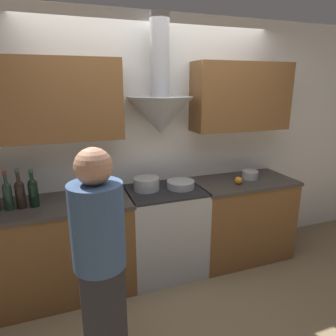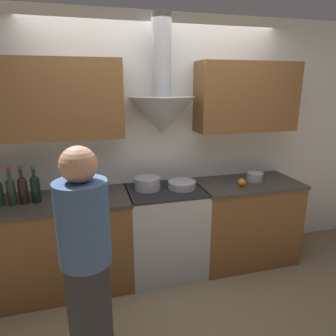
# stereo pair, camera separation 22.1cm
# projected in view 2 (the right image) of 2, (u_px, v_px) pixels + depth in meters

# --- Properties ---
(ground_plane) EXTENTS (12.00, 12.00, 0.00)m
(ground_plane) POSITION_uv_depth(u_px,v_px,m) (174.00, 289.00, 2.92)
(ground_plane) COLOR #847051
(wall_back) EXTENTS (8.40, 0.64, 2.60)m
(wall_back) POSITION_uv_depth(u_px,v_px,m) (152.00, 130.00, 3.06)
(wall_back) COLOR white
(wall_back) RESTS_ON ground_plane
(counter_left) EXTENTS (1.49, 0.62, 0.92)m
(counter_left) POSITION_uv_depth(u_px,v_px,m) (52.00, 246.00, 2.83)
(counter_left) COLOR brown
(counter_left) RESTS_ON ground_plane
(counter_right) EXTENTS (1.10, 0.62, 0.92)m
(counter_right) POSITION_uv_depth(u_px,v_px,m) (245.00, 221.00, 3.34)
(counter_right) COLOR brown
(counter_right) RESTS_ON ground_plane
(stove_range) EXTENTS (0.76, 0.60, 0.92)m
(stove_range) POSITION_uv_depth(u_px,v_px,m) (165.00, 231.00, 3.11)
(stove_range) COLOR #A8AAAF
(stove_range) RESTS_ON ground_plane
(wine_bottle_4) EXTENTS (0.07, 0.07, 0.34)m
(wine_bottle_4) POSITION_uv_depth(u_px,v_px,m) (11.00, 190.00, 2.57)
(wine_bottle_4) COLOR black
(wine_bottle_4) RESTS_ON counter_left
(wine_bottle_5) EXTENTS (0.08, 0.08, 0.34)m
(wine_bottle_5) POSITION_uv_depth(u_px,v_px,m) (23.00, 189.00, 2.60)
(wine_bottle_5) COLOR black
(wine_bottle_5) RESTS_ON counter_left
(wine_bottle_6) EXTENTS (0.08, 0.08, 0.33)m
(wine_bottle_6) POSITION_uv_depth(u_px,v_px,m) (35.00, 187.00, 2.63)
(wine_bottle_6) COLOR black
(wine_bottle_6) RESTS_ON counter_left
(stock_pot) EXTENTS (0.26, 0.26, 0.12)m
(stock_pot) POSITION_uv_depth(u_px,v_px,m) (147.00, 183.00, 2.98)
(stock_pot) COLOR #A8AAAF
(stock_pot) RESTS_ON stove_range
(mixing_bowl) EXTENTS (0.28, 0.28, 0.07)m
(mixing_bowl) POSITION_uv_depth(u_px,v_px,m) (182.00, 185.00, 3.01)
(mixing_bowl) COLOR #A8AAAF
(mixing_bowl) RESTS_ON stove_range
(orange_fruit) EXTENTS (0.08, 0.08, 0.08)m
(orange_fruit) POSITION_uv_depth(u_px,v_px,m) (242.00, 182.00, 3.07)
(orange_fruit) COLOR orange
(orange_fruit) RESTS_ON counter_right
(saucepan) EXTENTS (0.18, 0.18, 0.09)m
(saucepan) POSITION_uv_depth(u_px,v_px,m) (255.00, 177.00, 3.24)
(saucepan) COLOR #A8AAAF
(saucepan) RESTS_ON counter_right
(person_foreground_left) EXTENTS (0.31, 0.31, 1.61)m
(person_foreground_left) POSITION_uv_depth(u_px,v_px,m) (86.00, 260.00, 1.82)
(person_foreground_left) COLOR #28282D
(person_foreground_left) RESTS_ON ground_plane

